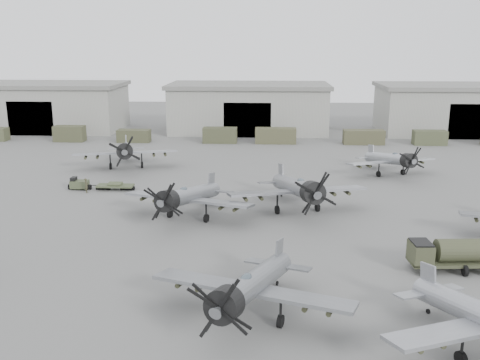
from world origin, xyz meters
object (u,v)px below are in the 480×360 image
object	(u,v)px
aircraft_near_1	(250,287)
aircraft_far_1	(392,159)
aircraft_mid_1	(187,197)
tug_trailer	(93,185)
aircraft_far_0	(126,150)
fuel_tanker	(452,253)
aircraft_mid_2	(299,188)
ground_crew	(86,185)

from	to	relation	value
aircraft_near_1	aircraft_far_1	size ratio (longest dim) A/B	1.09
aircraft_mid_1	tug_trailer	world-z (taller)	aircraft_mid_1
aircraft_near_1	aircraft_far_0	size ratio (longest dim) A/B	0.92
aircraft_far_1	tug_trailer	size ratio (longest dim) A/B	1.61
aircraft_far_1	aircraft_far_0	bearing A→B (deg)	156.89
aircraft_mid_1	fuel_tanker	distance (m)	23.18
aircraft_mid_2	aircraft_far_0	xyz separation A→B (m)	(-21.40, 17.42, -0.04)
aircraft_far_1	ground_crew	bearing A→B (deg)	175.31
aircraft_far_1	tug_trailer	xyz separation A→B (m)	(-34.88, -8.06, -1.55)
aircraft_mid_2	ground_crew	bearing A→B (deg)	150.58
aircraft_mid_1	aircraft_far_0	bearing A→B (deg)	136.67
fuel_tanker	aircraft_mid_2	bearing A→B (deg)	124.65
fuel_tanker	ground_crew	xyz separation A→B (m)	(-33.22, 18.87, -0.56)
aircraft_far_1	aircraft_mid_2	bearing A→B (deg)	-148.40
aircraft_near_1	fuel_tanker	distance (m)	16.52
aircraft_mid_2	aircraft_far_1	size ratio (longest dim) A/B	1.20
aircraft_mid_2	fuel_tanker	xyz separation A→B (m)	(10.37, -12.89, -1.10)
fuel_tanker	ground_crew	world-z (taller)	fuel_tanker
aircraft_mid_1	tug_trailer	xyz separation A→B (m)	(-12.12, 9.96, -1.74)
aircraft_far_1	fuel_tanker	bearing A→B (deg)	-113.55
aircraft_mid_1	fuel_tanker	size ratio (longest dim) A/B	1.98
aircraft_near_1	aircraft_mid_1	size ratio (longest dim) A/B	0.99
aircraft_far_1	tug_trailer	world-z (taller)	aircraft_far_1
aircraft_far_0	ground_crew	xyz separation A→B (m)	(-1.45, -11.44, -1.62)
aircraft_far_0	ground_crew	world-z (taller)	aircraft_far_0
aircraft_mid_2	tug_trailer	size ratio (longest dim) A/B	1.93
aircraft_mid_1	aircraft_mid_2	bearing A→B (deg)	32.53
aircraft_far_0	tug_trailer	xyz separation A→B (m)	(-1.14, -10.15, -1.90)
aircraft_mid_2	aircraft_near_1	bearing A→B (deg)	-115.48
aircraft_near_1	fuel_tanker	bearing A→B (deg)	48.53
aircraft_mid_1	aircraft_far_1	size ratio (longest dim) A/B	1.10
aircraft_mid_1	aircraft_far_1	distance (m)	29.03
aircraft_mid_1	aircraft_mid_2	size ratio (longest dim) A/B	0.92
aircraft_far_0	fuel_tanker	xyz separation A→B (m)	(31.77, -30.31, -1.06)
ground_crew	aircraft_mid_2	bearing A→B (deg)	-116.65
aircraft_far_0	aircraft_mid_1	bearing A→B (deg)	-75.30
aircraft_far_1	fuel_tanker	size ratio (longest dim) A/B	1.80
aircraft_far_1	tug_trailer	distance (m)	35.83
aircraft_near_1	aircraft_mid_1	bearing A→B (deg)	128.40
aircraft_near_1	aircraft_far_0	xyz separation A→B (m)	(-17.42, 38.44, 0.17)
aircraft_mid_1	aircraft_far_1	bearing A→B (deg)	56.41
aircraft_mid_1	fuel_tanker	world-z (taller)	aircraft_mid_1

